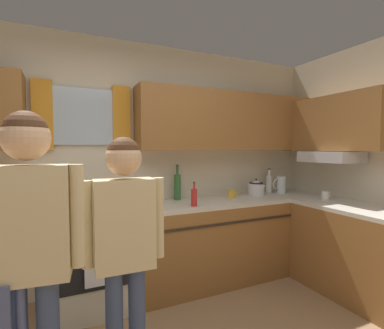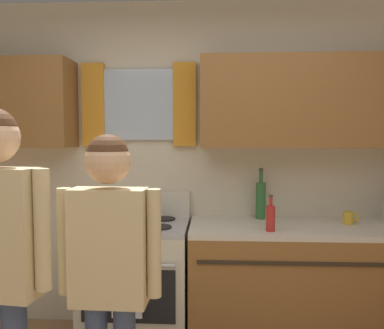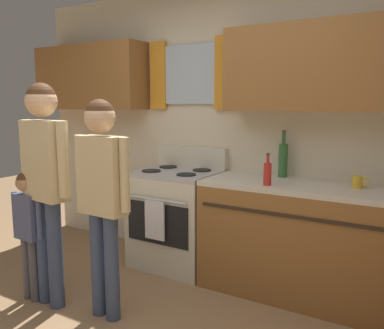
# 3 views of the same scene
# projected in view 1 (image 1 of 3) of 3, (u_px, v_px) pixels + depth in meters

# --- Properties ---
(back_wall_unit) EXTENTS (4.60, 0.42, 2.60)m
(back_wall_unit) POSITION_uv_depth(u_px,v_px,m) (134.00, 147.00, 3.02)
(back_wall_unit) COLOR beige
(back_wall_unit) RESTS_ON ground
(kitchen_counter_run) EXTENTS (2.33, 1.81, 0.90)m
(kitchen_counter_run) POSITION_uv_depth(u_px,v_px,m) (272.00, 241.00, 3.13)
(kitchen_counter_run) COLOR brown
(kitchen_counter_run) RESTS_ON ground
(stove_oven) EXTENTS (0.75, 0.67, 1.10)m
(stove_oven) POSITION_uv_depth(u_px,v_px,m) (93.00, 257.00, 2.63)
(stove_oven) COLOR beige
(stove_oven) RESTS_ON ground
(bottle_wine_green) EXTENTS (0.08, 0.08, 0.39)m
(bottle_wine_green) POSITION_uv_depth(u_px,v_px,m) (177.00, 186.00, 3.18)
(bottle_wine_green) COLOR #2D6633
(bottle_wine_green) RESTS_ON kitchen_counter_run
(bottle_sauce_red) EXTENTS (0.06, 0.06, 0.25)m
(bottle_sauce_red) POSITION_uv_depth(u_px,v_px,m) (194.00, 197.00, 2.82)
(bottle_sauce_red) COLOR red
(bottle_sauce_red) RESTS_ON kitchen_counter_run
(bottle_milk_white) EXTENTS (0.08, 0.08, 0.31)m
(bottle_milk_white) POSITION_uv_depth(u_px,v_px,m) (269.00, 183.00, 3.70)
(bottle_milk_white) COLOR white
(bottle_milk_white) RESTS_ON kitchen_counter_run
(mug_ceramic_white) EXTENTS (0.13, 0.08, 0.09)m
(mug_ceramic_white) POSITION_uv_depth(u_px,v_px,m) (326.00, 195.00, 3.18)
(mug_ceramic_white) COLOR white
(mug_ceramic_white) RESTS_ON kitchen_counter_run
(mug_mustard_yellow) EXTENTS (0.12, 0.08, 0.09)m
(mug_mustard_yellow) POSITION_uv_depth(u_px,v_px,m) (232.00, 194.00, 3.31)
(mug_mustard_yellow) COLOR gold
(mug_mustard_yellow) RESTS_ON kitchen_counter_run
(stovetop_kettle) EXTENTS (0.27, 0.20, 0.21)m
(stovetop_kettle) POSITION_uv_depth(u_px,v_px,m) (256.00, 188.00, 3.46)
(stovetop_kettle) COLOR silver
(stovetop_kettle) RESTS_ON kitchen_counter_run
(water_pitcher) EXTENTS (0.19, 0.11, 0.22)m
(water_pitcher) POSITION_uv_depth(u_px,v_px,m) (281.00, 185.00, 3.63)
(water_pitcher) COLOR silver
(water_pitcher) RESTS_ON kitchen_counter_run
(adult_holding_child) EXTENTS (0.51, 0.22, 1.66)m
(adult_holding_child) POSITION_uv_depth(u_px,v_px,m) (29.00, 236.00, 1.40)
(adult_holding_child) COLOR #38476B
(adult_holding_child) RESTS_ON ground
(adult_in_plaid) EXTENTS (0.48, 0.21, 1.54)m
(adult_in_plaid) POSITION_uv_depth(u_px,v_px,m) (125.00, 234.00, 1.68)
(adult_in_plaid) COLOR #38476B
(adult_in_plaid) RESTS_ON ground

